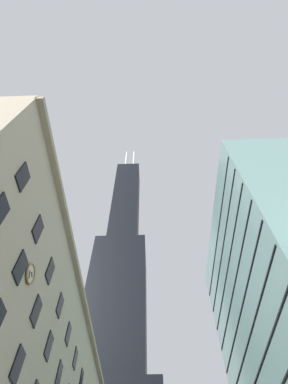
# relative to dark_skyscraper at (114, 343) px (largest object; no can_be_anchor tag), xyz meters

# --- Properties ---
(dark_skyscraper) EXTENTS (27.65, 27.65, 185.47)m
(dark_skyscraper) POSITION_rel_dark_skyscraper_xyz_m (0.00, 0.00, 0.00)
(dark_skyscraper) COLOR black
(dark_skyscraper) RESTS_ON ground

